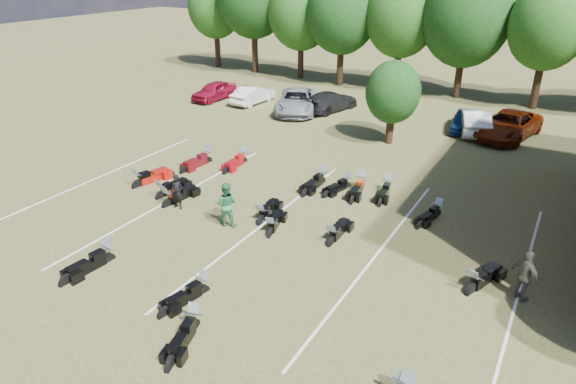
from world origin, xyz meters
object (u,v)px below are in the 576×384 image
Objects in this scene: person_green at (226,204)px; motorcycle_7 at (139,187)px; person_black at (177,192)px; motorcycle_3 at (202,293)px; motorcycle_14 at (207,163)px; car_4 at (464,121)px; car_0 at (214,91)px; person_grey at (525,276)px.

person_green is 6.25m from motorcycle_7.
person_black is 0.76× the size of motorcycle_3.
motorcycle_14 is (0.90, 4.26, 0.00)m from motorcycle_7.
car_4 is 1.64× the size of motorcycle_14.
car_0 is 2.60× the size of person_black.
car_0 is at bearing 137.02° from motorcycle_3.
person_green is (13.17, -16.44, 0.25)m from car_0.
motorcycle_14 is at bearing -51.26° from car_0.
motorcycle_7 is 4.35m from motorcycle_14.
person_grey is 17.51m from motorcycle_7.
motorcycle_7 is at bearing -96.34° from motorcycle_14.
person_green reaches higher than motorcycle_14.
person_green reaches higher than person_black.
person_black is at bearing -59.48° from motorcycle_14.
motorcycle_7 is 1.06× the size of motorcycle_14.
person_grey is at bearing -6.14° from person_black.
car_0 reaches higher than motorcycle_7.
motorcycle_14 is (-2.36, 5.09, -0.79)m from person_black.
person_green reaches higher than motorcycle_3.
car_0 is 1.08× the size of car_4.
motorcycle_14 reaches higher than motorcycle_3.
car_4 is 2.01× the size of person_green.
motorcycle_7 is (-3.27, 0.83, -0.79)m from person_black.
person_black is at bearing -24.71° from person_green.
car_0 is 2.27× the size of person_grey.
car_0 is 13.72m from motorcycle_14.
motorcycle_14 is at bearing -137.60° from car_4.
motorcycle_7 is at bearing -30.22° from person_green.
motorcycle_14 is (7.98, -11.14, -0.70)m from car_0.
car_0 is at bearing 114.87° from person_black.
motorcycle_3 is (-3.52, -22.46, -0.65)m from car_4.
car_0 is at bearing 3.83° from person_grey.
person_black reaches higher than motorcycle_3.
person_green is at bearing -11.84° from person_black.
motorcycle_3 is at bearing -50.18° from person_black.
person_green is 0.76× the size of motorcycle_7.
person_black is 5.67m from motorcycle_14.
car_0 is 19.25m from person_black.
person_grey is 17.26m from motorcycle_14.
person_grey is at bearing 38.63° from motorcycle_3.
motorcycle_7 is at bearing 158.04° from person_black.
person_black is at bearing 177.68° from motorcycle_7.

